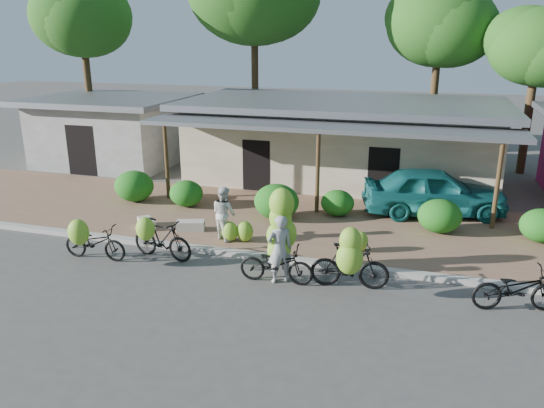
{
  "coord_description": "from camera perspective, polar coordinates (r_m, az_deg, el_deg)",
  "views": [
    {
      "loc": [
        3.49,
        -10.8,
        5.88
      ],
      "look_at": [
        -0.74,
        3.26,
        1.2
      ],
      "focal_mm": 35.0,
      "sensor_mm": 36.0,
      "label": 1
    }
  ],
  "objects": [
    {
      "name": "sidewalk",
      "position": [
        17.2,
        4.04,
        -2.15
      ],
      "size": [
        60.0,
        6.0,
        0.12
      ],
      "primitive_type": "cube",
      "color": "#8E6B4C",
      "rests_on": "ground"
    },
    {
      "name": "shop_grey",
      "position": [
        26.51,
        -16.81,
        7.68
      ],
      "size": [
        7.0,
        6.0,
        3.15
      ],
      "color": "#A7A6A2",
      "rests_on": "ground"
    },
    {
      "name": "bike_center",
      "position": [
        13.24,
        0.72,
        -4.5
      ],
      "size": [
        1.88,
        1.21,
        2.3
      ],
      "rotation": [
        0.0,
        0.0,
        1.62
      ],
      "color": "black",
      "rests_on": "ground"
    },
    {
      "name": "loose_banana_a",
      "position": [
        15.54,
        -4.56,
        -2.95
      ],
      "size": [
        0.49,
        0.41,
        0.61
      ],
      "primitive_type": "ellipsoid",
      "color": "#87BD2F",
      "rests_on": "sidewalk"
    },
    {
      "name": "loose_banana_b",
      "position": [
        15.48,
        -2.95,
        -2.95
      ],
      "size": [
        0.5,
        0.42,
        0.62
      ],
      "primitive_type": "ellipsoid",
      "color": "#87BD2F",
      "rests_on": "sidewalk"
    },
    {
      "name": "hedge_2",
      "position": [
        17.32,
        0.5,
        0.26
      ],
      "size": [
        1.48,
        1.33,
        1.16
      ],
      "primitive_type": "ellipsoid",
      "color": "#195713",
      "rests_on": "sidewalk"
    },
    {
      "name": "bike_right",
      "position": [
        12.8,
        8.36,
        -6.26
      ],
      "size": [
        1.95,
        1.29,
        1.78
      ],
      "rotation": [
        0.0,
        0.0,
        1.69
      ],
      "color": "black",
      "rests_on": "ground"
    },
    {
      "name": "loose_banana_c",
      "position": [
        14.99,
        9.42,
        -3.97
      ],
      "size": [
        0.47,
        0.4,
        0.59
      ],
      "primitive_type": "ellipsoid",
      "color": "#87BD2F",
      "rests_on": "sidewalk"
    },
    {
      "name": "hedge_4",
      "position": [
        16.92,
        17.6,
        -1.24
      ],
      "size": [
        1.32,
        1.19,
        1.03
      ],
      "primitive_type": "ellipsoid",
      "color": "#195713",
      "rests_on": "sidewalk"
    },
    {
      "name": "tree_near_right",
      "position": [
        25.7,
        26.27,
        15.14
      ],
      "size": [
        4.23,
        4.03,
        7.1
      ],
      "color": "#523E20",
      "rests_on": "ground"
    },
    {
      "name": "bike_left",
      "position": [
        14.75,
        -11.92,
        -3.6
      ],
      "size": [
        1.96,
        1.28,
        1.4
      ],
      "rotation": [
        0.0,
        0.0,
        1.41
      ],
      "color": "black",
      "rests_on": "ground"
    },
    {
      "name": "ground",
      "position": [
        12.78,
        -1.04,
        -9.72
      ],
      "size": [
        100.0,
        100.0,
        0.0
      ],
      "primitive_type": "plane",
      "color": "#4C4946",
      "rests_on": "ground"
    },
    {
      "name": "hedge_5",
      "position": [
        17.27,
        27.09,
        -2.09
      ],
      "size": [
        1.27,
        1.14,
        0.99
      ],
      "primitive_type": "ellipsoid",
      "color": "#195713",
      "rests_on": "sidewalk"
    },
    {
      "name": "sack_far",
      "position": [
        17.11,
        -13.34,
        -2.0
      ],
      "size": [
        0.8,
        0.79,
        0.28
      ],
      "primitive_type": "cube",
      "rotation": [
        0.0,
        0.0,
        -0.77
      ],
      "color": "beige",
      "rests_on": "sidewalk"
    },
    {
      "name": "tree_back_left",
      "position": [
        29.46,
        -20.03,
        18.62
      ],
      "size": [
        5.05,
        4.92,
        8.76
      ],
      "color": "#523E20",
      "rests_on": "ground"
    },
    {
      "name": "bike_far_right",
      "position": [
        13.09,
        24.86,
        -8.28
      ],
      "size": [
        2.07,
        1.16,
        1.03
      ],
      "rotation": [
        0.0,
        0.0,
        1.83
      ],
      "color": "black",
      "rests_on": "ground"
    },
    {
      "name": "bystander",
      "position": [
        15.56,
        -5.19,
        -0.98
      ],
      "size": [
        0.98,
        0.93,
        1.61
      ],
      "primitive_type": "imported",
      "rotation": [
        0.0,
        0.0,
        2.59
      ],
      "color": "silver",
      "rests_on": "sidewalk"
    },
    {
      "name": "hedge_3",
      "position": [
        17.79,
        7.05,
        0.12
      ],
      "size": [
        1.11,
        1.0,
        0.87
      ],
      "primitive_type": "ellipsoid",
      "color": "#195713",
      "rests_on": "sidewalk"
    },
    {
      "name": "teal_van",
      "position": [
        18.48,
        17.06,
        1.31
      ],
      "size": [
        5.0,
        2.95,
        1.6
      ],
      "primitive_type": "imported",
      "rotation": [
        0.0,
        0.0,
        1.81
      ],
      "color": "#166365",
      "rests_on": "sidewalk"
    },
    {
      "name": "shop_main",
      "position": [
        22.4,
        7.54,
        6.83
      ],
      "size": [
        13.0,
        8.5,
        3.35
      ],
      "color": "beige",
      "rests_on": "ground"
    },
    {
      "name": "hedge_1",
      "position": [
        18.85,
        -9.2,
        1.13
      ],
      "size": [
        1.19,
        1.07,
        0.93
      ],
      "primitive_type": "ellipsoid",
      "color": "#195713",
      "rests_on": "sidewalk"
    },
    {
      "name": "hedge_0",
      "position": [
        19.82,
        -14.61,
        1.88
      ],
      "size": [
        1.44,
        1.29,
        1.12
      ],
      "primitive_type": "ellipsoid",
      "color": "#195713",
      "rests_on": "sidewalk"
    },
    {
      "name": "tree_center_right",
      "position": [
        27.42,
        17.25,
        18.23
      ],
      "size": [
        5.11,
        4.99,
        8.4
      ],
      "color": "#523E20",
      "rests_on": "ground"
    },
    {
      "name": "bike_far_left",
      "position": [
        15.21,
        -18.73,
        -3.79
      ],
      "size": [
        1.85,
        1.23,
        1.37
      ],
      "rotation": [
        0.0,
        0.0,
        1.6
      ],
      "color": "black",
      "rests_on": "ground"
    },
    {
      "name": "vendor",
      "position": [
        13.06,
        0.85,
        -4.86
      ],
      "size": [
        0.76,
        0.71,
        1.75
      ],
      "primitive_type": "imported",
      "rotation": [
        0.0,
        0.0,
        3.76
      ],
      "color": "gray",
      "rests_on": "ground"
    },
    {
      "name": "sack_near",
      "position": [
        16.59,
        -8.74,
        -2.31
      ],
      "size": [
        0.93,
        0.64,
        0.3
      ],
      "primitive_type": "cube",
      "rotation": [
        0.0,
        0.0,
        0.31
      ],
      "color": "beige",
      "rests_on": "sidewalk"
    },
    {
      "name": "curb",
      "position": [
        14.48,
        1.38,
        -5.96
      ],
      "size": [
        60.0,
        0.25,
        0.15
      ],
      "primitive_type": "cube",
      "color": "#A8A399",
      "rests_on": "ground"
    }
  ]
}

